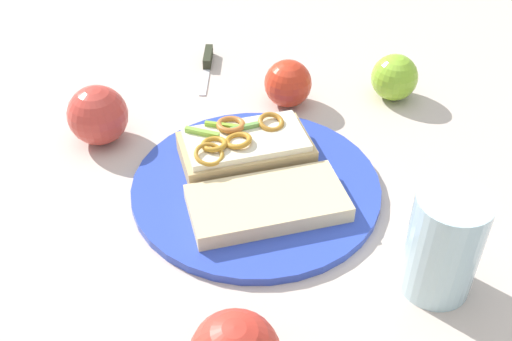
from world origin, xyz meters
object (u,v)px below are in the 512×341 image
(apple_3, at_px, (288,83))
(drinking_glass, at_px, (443,245))
(bread_slice_side, at_px, (267,203))
(plate, at_px, (256,187))
(apple_4, at_px, (395,77))
(apple_0, at_px, (98,115))
(sandwich, at_px, (244,147))
(knife, at_px, (207,62))

(apple_3, distance_m, drinking_glass, 0.37)
(bread_slice_side, xyz_separation_m, apple_3, (0.23, 0.08, 0.01))
(plate, height_order, apple_3, apple_3)
(apple_4, xyz_separation_m, drinking_glass, (-0.32, -0.15, 0.03))
(apple_3, height_order, apple_4, same)
(apple_0, relative_size, apple_3, 1.17)
(sandwich, height_order, apple_3, apple_3)
(plate, relative_size, bread_slice_side, 1.69)
(sandwich, xyz_separation_m, apple_0, (-0.04, 0.20, 0.01))
(plate, relative_size, sandwich, 1.70)
(apple_0, bearing_deg, apple_3, -42.71)
(sandwich, distance_m, knife, 0.26)
(apple_0, height_order, apple_4, apple_0)
(apple_0, height_order, apple_3, apple_0)
(knife, bearing_deg, bread_slice_side, 16.39)
(bread_slice_side, height_order, drinking_glass, drinking_glass)
(plate, distance_m, apple_4, 0.29)
(sandwich, height_order, drinking_glass, drinking_glass)
(apple_3, bearing_deg, knife, 77.38)
(apple_4, bearing_deg, apple_0, 132.61)
(plate, distance_m, apple_0, 0.24)
(sandwich, bearing_deg, apple_4, 21.17)
(drinking_glass, relative_size, knife, 0.99)
(bread_slice_side, relative_size, drinking_glass, 1.50)
(drinking_glass, bearing_deg, apple_0, 85.61)
(apple_3, distance_m, knife, 0.17)
(apple_4, bearing_deg, apple_3, 124.55)
(plate, distance_m, drinking_glass, 0.24)
(drinking_glass, bearing_deg, knife, 58.67)
(plate, height_order, apple_0, apple_0)
(knife, bearing_deg, drinking_glass, 32.06)
(sandwich, bearing_deg, bread_slice_side, -89.22)
(sandwich, bearing_deg, apple_3, 51.70)
(apple_3, bearing_deg, apple_4, -55.45)
(apple_3, relative_size, apple_4, 1.01)
(bread_slice_side, xyz_separation_m, apple_4, (0.32, -0.05, 0.01))
(bread_slice_side, xyz_separation_m, knife, (0.26, 0.24, -0.01))
(plate, xyz_separation_m, knife, (0.23, 0.21, 0.00))
(plate, distance_m, apple_3, 0.20)
(sandwich, xyz_separation_m, apple_3, (0.16, 0.02, 0.00))
(apple_0, distance_m, knife, 0.24)
(apple_0, relative_size, apple_4, 1.18)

